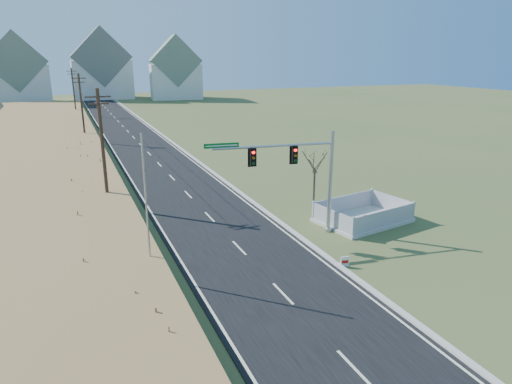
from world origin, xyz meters
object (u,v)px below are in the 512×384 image
at_px(fence_enclosure, 363,218).
at_px(open_sign, 345,262).
at_px(flagpole, 148,224).
at_px(bare_tree, 315,160).
at_px(traffic_signal_mast, 304,172).

height_order(fence_enclosure, open_sign, fence_enclosure).
height_order(flagpole, bare_tree, flagpole).
xyz_separation_m(open_sign, flagpole, (-10.11, 2.74, 2.75)).
relative_size(traffic_signal_mast, fence_enclosure, 1.23).
height_order(fence_enclosure, bare_tree, bare_tree).
bearing_deg(bare_tree, flagpole, -157.80).
bearing_deg(fence_enclosure, bare_tree, 129.77).
bearing_deg(flagpole, bare_tree, 22.20).
bearing_deg(bare_tree, open_sign, -107.59).
bearing_deg(open_sign, fence_enclosure, 61.90).
relative_size(traffic_signal_mast, flagpole, 1.09).
bearing_deg(bare_tree, traffic_signal_mast, -131.57).
bearing_deg(fence_enclosure, flagpole, -179.55).
xyz_separation_m(fence_enclosure, bare_tree, (-2.70, 2.27, 3.89)).
height_order(traffic_signal_mast, fence_enclosure, traffic_signal_mast).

